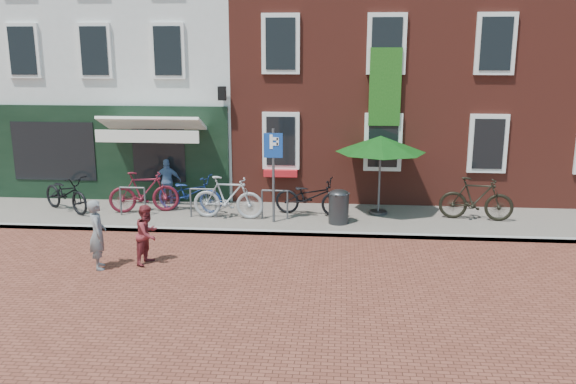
# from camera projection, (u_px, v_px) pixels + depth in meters

# --- Properties ---
(ground) EXTENTS (80.00, 80.00, 0.00)m
(ground) POSITION_uv_depth(u_px,v_px,m) (251.00, 235.00, 15.73)
(ground) COLOR brown
(sidewalk) EXTENTS (24.00, 3.00, 0.10)m
(sidewalk) POSITION_uv_depth(u_px,v_px,m) (294.00, 218.00, 17.08)
(sidewalk) COLOR slate
(sidewalk) RESTS_ON ground
(building_stucco) EXTENTS (8.00, 8.00, 9.00)m
(building_stucco) POSITION_uv_depth(u_px,v_px,m) (140.00, 53.00, 21.88)
(building_stucco) COLOR silver
(building_stucco) RESTS_ON ground
(building_brick_mid) EXTENTS (6.00, 8.00, 10.00)m
(building_brick_mid) POSITION_uv_depth(u_px,v_px,m) (335.00, 38.00, 21.16)
(building_brick_mid) COLOR maroon
(building_brick_mid) RESTS_ON ground
(building_brick_right) EXTENTS (6.00, 8.00, 10.00)m
(building_brick_right) POSITION_uv_depth(u_px,v_px,m) (513.00, 38.00, 20.65)
(building_brick_right) COLOR maroon
(building_brick_right) RESTS_ON ground
(litter_bin) EXTENTS (0.54, 0.54, 0.99)m
(litter_bin) POSITION_uv_depth(u_px,v_px,m) (339.00, 205.00, 16.30)
(litter_bin) COLOR #2E2E30
(litter_bin) RESTS_ON sidewalk
(parking_sign) EXTENTS (0.50, 0.08, 2.54)m
(parking_sign) POSITION_uv_depth(u_px,v_px,m) (273.00, 161.00, 16.12)
(parking_sign) COLOR #4C4C4F
(parking_sign) RESTS_ON sidewalk
(parasol) EXTENTS (2.51, 2.51, 2.33)m
(parasol) POSITION_uv_depth(u_px,v_px,m) (381.00, 141.00, 16.86)
(parasol) COLOR #4C4C4F
(parasol) RESTS_ON sidewalk
(woman) EXTENTS (0.56, 0.66, 1.55)m
(woman) POSITION_uv_depth(u_px,v_px,m) (98.00, 234.00, 13.22)
(woman) COLOR slate
(woman) RESTS_ON ground
(boy) EXTENTS (0.67, 0.77, 1.35)m
(boy) POSITION_uv_depth(u_px,v_px,m) (147.00, 234.00, 13.55)
(boy) COLOR maroon
(boy) RESTS_ON ground
(cafe_person) EXTENTS (0.85, 0.52, 1.36)m
(cafe_person) POSITION_uv_depth(u_px,v_px,m) (168.00, 181.00, 18.31)
(cafe_person) COLOR #617FAF
(cafe_person) RESTS_ON sidewalk
(bicycle_0) EXTENTS (2.08, 1.71, 1.07)m
(bicycle_0) POSITION_uv_depth(u_px,v_px,m) (66.00, 193.00, 17.48)
(bicycle_0) COLOR black
(bicycle_0) RESTS_ON sidewalk
(bicycle_1) EXTENTS (2.05, 1.01, 1.18)m
(bicycle_1) POSITION_uv_depth(u_px,v_px,m) (144.00, 192.00, 17.37)
(bicycle_1) COLOR #5B131E
(bicycle_1) RESTS_ON sidewalk
(bicycle_2) EXTENTS (2.14, 1.19, 1.07)m
(bicycle_2) POSITION_uv_depth(u_px,v_px,m) (190.00, 193.00, 17.50)
(bicycle_2) COLOR navy
(bicycle_2) RESTS_ON sidewalk
(bicycle_3) EXTENTS (2.00, 0.67, 1.18)m
(bicycle_3) POSITION_uv_depth(u_px,v_px,m) (228.00, 197.00, 16.75)
(bicycle_3) COLOR #99999C
(bicycle_3) RESTS_ON sidewalk
(bicycle_4) EXTENTS (2.13, 1.08, 1.07)m
(bicycle_4) POSITION_uv_depth(u_px,v_px,m) (310.00, 196.00, 17.10)
(bicycle_4) COLOR black
(bicycle_4) RESTS_ON sidewalk
(bicycle_5) EXTENTS (2.03, 0.83, 1.18)m
(bicycle_5) POSITION_uv_depth(u_px,v_px,m) (476.00, 199.00, 16.60)
(bicycle_5) COLOR black
(bicycle_5) RESTS_ON sidewalk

